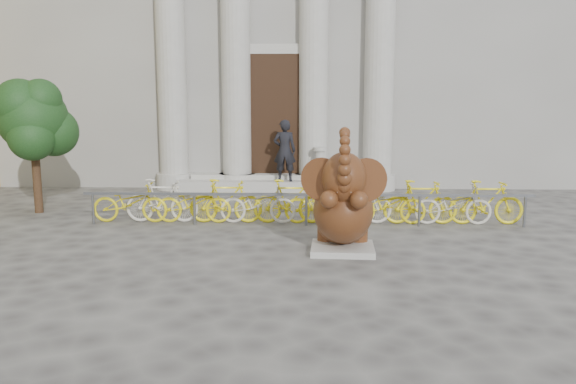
{
  "coord_description": "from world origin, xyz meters",
  "views": [
    {
      "loc": [
        1.01,
        -7.78,
        2.69
      ],
      "look_at": [
        0.67,
        2.28,
        1.1
      ],
      "focal_mm": 35.0,
      "sensor_mm": 36.0,
      "label": 1
    }
  ],
  "objects_px": {
    "elephant_statue": "(343,208)",
    "bike_rack": "(306,201)",
    "pedestrian": "(285,151)",
    "tree": "(34,120)"
  },
  "relations": [
    {
      "from": "elephant_statue",
      "to": "bike_rack",
      "type": "distance_m",
      "value": 2.61
    },
    {
      "from": "bike_rack",
      "to": "pedestrian",
      "type": "relative_size",
      "value": 5.37
    },
    {
      "from": "elephant_statue",
      "to": "bike_rack",
      "type": "bearing_deg",
      "value": 108.28
    },
    {
      "from": "elephant_statue",
      "to": "pedestrian",
      "type": "height_order",
      "value": "elephant_statue"
    },
    {
      "from": "tree",
      "to": "pedestrian",
      "type": "distance_m",
      "value": 6.91
    },
    {
      "from": "tree",
      "to": "bike_rack",
      "type": "bearing_deg",
      "value": -8.66
    },
    {
      "from": "pedestrian",
      "to": "elephant_statue",
      "type": "bearing_deg",
      "value": 101.95
    },
    {
      "from": "elephant_statue",
      "to": "pedestrian",
      "type": "bearing_deg",
      "value": 103.94
    },
    {
      "from": "bike_rack",
      "to": "tree",
      "type": "height_order",
      "value": "tree"
    },
    {
      "from": "elephant_statue",
      "to": "pedestrian",
      "type": "relative_size",
      "value": 1.23
    }
  ]
}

